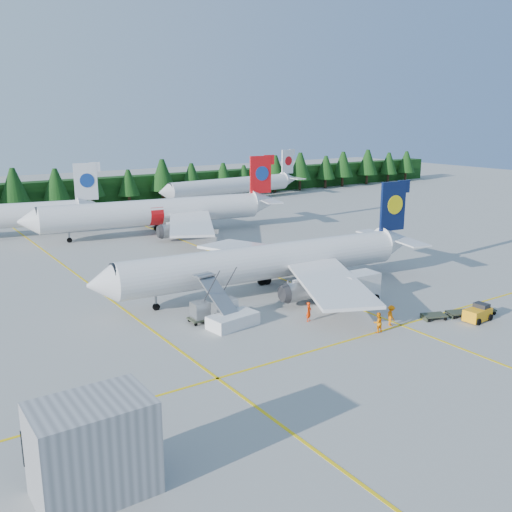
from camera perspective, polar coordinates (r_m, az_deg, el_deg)
ground at (r=55.81m, az=5.54°, el=-6.32°), size 320.00×320.00×0.00m
taxi_stripe_a at (r=66.16m, az=-15.31°, el=-3.50°), size 0.25×120.00×0.01m
taxi_stripe_b at (r=74.58m, az=-0.66°, el=-1.04°), size 0.25×120.00×0.01m
taxi_stripe_cross at (r=51.65m, az=9.82°, el=-8.15°), size 80.00×0.25×0.01m
treeline_hedge at (r=127.77m, az=-18.59°, el=5.87°), size 220.00×4.00×6.00m
terminal_building at (r=31.94m, az=-15.98°, el=-18.02°), size 6.00×4.00×5.20m
airliner_navy at (r=62.49m, az=0.35°, el=-0.75°), size 39.17×32.10×11.40m
airliner_red at (r=95.06m, az=-10.56°, el=4.26°), size 42.31×34.59×12.34m
airliner_far_right at (r=131.89m, az=-2.92°, el=7.00°), size 37.97×6.61×11.04m
airstairs at (r=53.67m, az=-2.57°, el=-6.05°), size 4.96×6.74×4.22m
service_truck at (r=60.36m, az=9.33°, el=-3.31°), size 6.66×2.76×3.15m
baggage_tug at (r=58.99m, az=21.30°, el=-5.34°), size 2.92×1.70×1.52m
dolly_train at (r=59.63m, az=19.63°, el=-5.32°), size 7.96×3.76×0.13m
uld_pair at (r=55.05m, az=-4.19°, el=-5.32°), size 4.97×2.28×1.68m
crew_a at (r=54.99m, az=5.31°, el=-5.57°), size 0.82×0.71×1.90m
crew_b at (r=53.17m, az=12.09°, el=-6.51°), size 0.98×0.79×1.90m
crew_c at (r=55.10m, az=13.36°, el=-5.81°), size 0.84×0.97×1.99m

